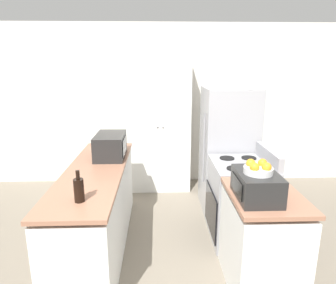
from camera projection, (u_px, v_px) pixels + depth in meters
The scene contains 10 objects.
wall_back at pixel (165, 106), 4.95m from camera, with size 7.00×0.06×2.60m.
counter_left at pixel (97, 210), 3.25m from camera, with size 0.60×2.14×0.90m.
counter_right at pixel (261, 242), 2.66m from camera, with size 0.60×0.81×0.90m.
pantry_cabinet at pixel (160, 123), 4.71m from camera, with size 0.93×0.55×2.13m.
stove at pixel (240, 200), 3.42m from camera, with size 0.66×0.74×1.06m.
refrigerator at pixel (228, 150), 4.07m from camera, with size 0.71×0.72×1.67m.
microwave at pixel (111, 146), 3.51m from camera, with size 0.34×0.54×0.27m.
wine_bottle at pixel (79, 190), 2.37m from camera, with size 0.08×0.08×0.26m.
toaster_oven at pixel (256, 185), 2.43m from camera, with size 0.33×0.45×0.22m.
fruit_bowl at pixel (258, 168), 2.37m from camera, with size 0.23×0.23×0.10m.
Camera 1 is at (-0.12, -1.81, 1.97)m, focal length 32.00 mm.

